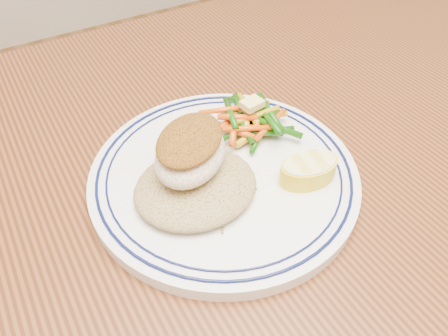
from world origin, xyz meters
TOP-DOWN VIEW (x-y plane):
  - dining_table at (0.00, 0.00)m, footprint 1.50×0.90m
  - plate at (-0.05, 0.05)m, footprint 0.28×0.28m
  - rice_pilaf at (-0.08, 0.04)m, footprint 0.12×0.11m
  - fish_fillet at (-0.08, 0.06)m, footprint 0.11×0.11m
  - vegetable_pile at (0.01, 0.09)m, footprint 0.11×0.10m
  - butter_pat at (0.02, 0.10)m, footprint 0.03×0.02m
  - lemon_wedge at (0.02, -0.00)m, footprint 0.07×0.06m

SIDE VIEW (x-z plane):
  - dining_table at x=0.00m, z-range 0.28..1.03m
  - plate at x=-0.05m, z-range 0.75..0.77m
  - rice_pilaf at x=-0.08m, z-range 0.77..0.79m
  - lemon_wedge at x=0.02m, z-range 0.77..0.79m
  - vegetable_pile at x=0.01m, z-range 0.76..0.79m
  - butter_pat at x=0.02m, z-range 0.79..0.80m
  - fish_fillet at x=-0.08m, z-range 0.78..0.83m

